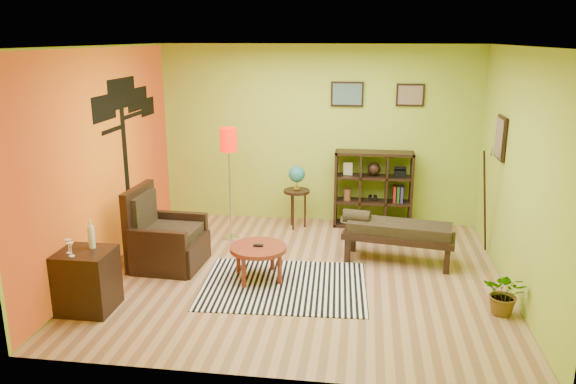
# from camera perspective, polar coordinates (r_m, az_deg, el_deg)

# --- Properties ---
(ground) EXTENTS (5.00, 5.00, 0.00)m
(ground) POSITION_cam_1_polar(r_m,az_deg,el_deg) (7.17, 1.28, -8.37)
(ground) COLOR tan
(ground) RESTS_ON ground
(room_shell) EXTENTS (5.04, 4.54, 2.82)m
(room_shell) POSITION_cam_1_polar(r_m,az_deg,el_deg) (6.67, 0.59, 6.00)
(room_shell) COLOR #A8C93B
(room_shell) RESTS_ON ground
(zebra_rug) EXTENTS (2.04, 1.61, 0.01)m
(zebra_rug) POSITION_cam_1_polar(r_m,az_deg,el_deg) (6.86, -0.40, -9.46)
(zebra_rug) COLOR white
(zebra_rug) RESTS_ON ground
(coffee_table) EXTENTS (0.70, 0.70, 0.45)m
(coffee_table) POSITION_cam_1_polar(r_m,az_deg,el_deg) (6.92, -3.03, -5.99)
(coffee_table) COLOR maroon
(coffee_table) RESTS_ON ground
(armchair) EXTENTS (0.90, 0.91, 1.05)m
(armchair) POSITION_cam_1_polar(r_m,az_deg,el_deg) (7.51, -12.47, -4.99)
(armchair) COLOR black
(armchair) RESTS_ON ground
(side_cabinet) EXTENTS (0.58, 0.53, 1.00)m
(side_cabinet) POSITION_cam_1_polar(r_m,az_deg,el_deg) (6.55, -19.77, -8.42)
(side_cabinet) COLOR black
(side_cabinet) RESTS_ON ground
(floor_lamp) EXTENTS (0.25, 0.25, 1.65)m
(floor_lamp) POSITION_cam_1_polar(r_m,az_deg,el_deg) (8.08, -6.04, 4.28)
(floor_lamp) COLOR silver
(floor_lamp) RESTS_ON ground
(globe_table) EXTENTS (0.41, 0.41, 0.99)m
(globe_table) POSITION_cam_1_polar(r_m,az_deg,el_deg) (8.65, 0.89, 1.11)
(globe_table) COLOR black
(globe_table) RESTS_ON ground
(cube_shelf) EXTENTS (1.20, 0.35, 1.20)m
(cube_shelf) POSITION_cam_1_polar(r_m,az_deg,el_deg) (8.85, 8.73, 0.25)
(cube_shelf) COLOR black
(cube_shelf) RESTS_ON ground
(bench) EXTENTS (1.51, 0.75, 0.67)m
(bench) POSITION_cam_1_polar(r_m,az_deg,el_deg) (7.55, 10.88, -3.91)
(bench) COLOR black
(bench) RESTS_ON ground
(potted_plant) EXTENTS (0.60, 0.62, 0.38)m
(potted_plant) POSITION_cam_1_polar(r_m,az_deg,el_deg) (6.57, 21.16, -9.99)
(potted_plant) COLOR #26661E
(potted_plant) RESTS_ON ground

